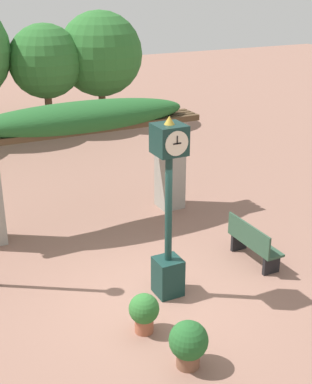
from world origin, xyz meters
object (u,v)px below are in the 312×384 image
(pedestal_clock, at_px, (169,214))
(potted_plant_near_right, at_px, (144,311))
(park_bench, at_px, (253,243))
(potted_plant_near_left, at_px, (188,343))

(pedestal_clock, xyz_separation_m, potted_plant_near_right, (-0.90, -0.86, -1.24))
(potted_plant_near_right, relative_size, park_bench, 0.50)
(park_bench, bearing_deg, pedestal_clock, 97.52)
(pedestal_clock, relative_size, potted_plant_near_right, 4.85)
(potted_plant_near_right, distance_m, park_bench, 3.25)
(pedestal_clock, bearing_deg, potted_plant_near_right, -136.25)
(potted_plant_near_right, bearing_deg, park_bench, 20.65)
(potted_plant_near_left, bearing_deg, park_bench, 38.41)
(potted_plant_near_left, distance_m, park_bench, 3.58)
(pedestal_clock, distance_m, potted_plant_near_left, 2.38)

